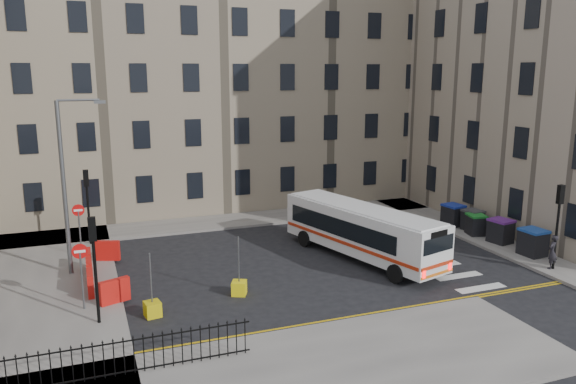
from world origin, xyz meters
TOP-DOWN VIEW (x-y plane):
  - ground at (0.00, 0.00)m, footprint 120.00×120.00m
  - pavement_north at (-6.00, 8.60)m, footprint 36.00×3.20m
  - pavement_east at (9.00, 4.00)m, footprint 2.40×26.00m
  - pavement_west at (-14.00, 1.00)m, footprint 6.00×22.00m
  - pavement_sw at (-7.00, -10.00)m, footprint 20.00×6.00m
  - terrace_north at (-7.00, 15.50)m, footprint 38.30×10.80m
  - corner_east at (19.00, 5.00)m, footprint 17.80×24.30m
  - traffic_light_east at (8.60, -5.50)m, footprint 0.28×0.22m
  - traffic_light_nw at (-12.00, 6.50)m, footprint 0.28×0.22m
  - traffic_light_sw at (-12.00, -4.00)m, footprint 0.28×0.22m
  - streetlamp at (-13.00, 2.00)m, footprint 0.50×0.22m
  - no_entry_north at (-12.50, 4.50)m, footprint 0.60×0.08m
  - no_entry_south at (-12.50, -2.50)m, footprint 0.60×0.08m
  - roadworks_barriers at (-11.84, 0.50)m, footprint 1.66×6.26m
  - iron_railings at (-11.25, -8.20)m, footprint 7.80×0.04m
  - bus at (0.90, -0.51)m, footprint 4.76×9.96m
  - wheelie_bin_a at (9.17, -3.55)m, footprint 1.16×1.31m
  - wheelie_bin_b at (9.14, -1.22)m, footprint 1.23×1.36m
  - wheelie_bin_c at (8.89, 0.52)m, footprint 1.16×1.26m
  - wheelie_bin_d at (9.29, 1.31)m, footprint 1.11×1.24m
  - wheelie_bin_e at (8.85, 2.60)m, footprint 1.19×1.32m
  - pedestrian at (8.55, -5.43)m, footprint 0.71×0.58m
  - bollard_yellow at (-6.23, -2.93)m, footprint 0.80×0.80m
  - bollard_chevron at (-10.00, -3.83)m, footprint 0.69×0.69m

SIDE VIEW (x-z plane):
  - ground at x=0.00m, z-range 0.00..0.00m
  - pavement_north at x=-6.00m, z-range 0.00..0.15m
  - pavement_east at x=9.00m, z-range 0.00..0.15m
  - pavement_west at x=-14.00m, z-range 0.00..0.15m
  - pavement_sw at x=-7.00m, z-range 0.00..0.15m
  - bollard_yellow at x=-6.23m, z-range 0.00..0.60m
  - bollard_chevron at x=-10.00m, z-range 0.00..0.60m
  - roadworks_barriers at x=-11.84m, z-range 0.15..1.15m
  - wheelie_bin_c at x=8.89m, z-range 0.16..1.34m
  - iron_railings at x=-11.25m, z-range 0.15..1.35m
  - wheelie_bin_d at x=9.29m, z-range 0.16..1.38m
  - wheelie_bin_e at x=8.85m, z-range 0.16..1.46m
  - wheelie_bin_b at x=9.14m, z-range 0.16..1.47m
  - wheelie_bin_a at x=9.17m, z-range 0.16..1.53m
  - pedestrian at x=8.55m, z-range 0.15..1.82m
  - bus at x=0.90m, z-range 0.21..2.85m
  - no_entry_north at x=-12.50m, z-range 0.58..3.58m
  - no_entry_south at x=-12.50m, z-range 0.58..3.58m
  - traffic_light_east at x=8.60m, z-range 0.82..4.92m
  - traffic_light_nw at x=-12.00m, z-range 0.82..4.92m
  - traffic_light_sw at x=-12.00m, z-range 0.82..4.92m
  - streetlamp at x=-13.00m, z-range 0.27..8.41m
  - terrace_north at x=-7.00m, z-range 0.02..17.22m
  - corner_east at x=19.00m, z-range 0.02..19.22m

